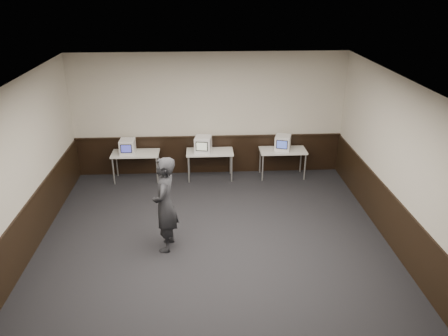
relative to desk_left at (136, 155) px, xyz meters
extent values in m
plane|color=black|center=(1.90, -3.60, -0.68)|extent=(8.00, 8.00, 0.00)
plane|color=white|center=(1.90, -3.60, 2.52)|extent=(8.00, 8.00, 0.00)
plane|color=beige|center=(1.90, 0.40, 0.92)|extent=(7.00, 0.00, 7.00)
plane|color=beige|center=(-1.60, -3.60, 0.92)|extent=(0.00, 8.00, 8.00)
plane|color=beige|center=(5.40, -3.60, 0.92)|extent=(0.00, 8.00, 8.00)
cube|color=black|center=(1.90, 0.38, -0.18)|extent=(6.98, 0.04, 1.00)
cube|color=black|center=(-1.58, -3.60, -0.18)|extent=(0.04, 7.98, 1.00)
cube|color=black|center=(5.38, -3.60, -0.18)|extent=(0.04, 7.98, 1.00)
cube|color=black|center=(1.90, 0.36, 0.34)|extent=(6.98, 0.06, 0.04)
cube|color=silver|center=(0.00, 0.00, 0.05)|extent=(1.20, 0.60, 0.04)
cylinder|color=#999999|center=(-0.55, -0.25, -0.32)|extent=(0.04, 0.04, 0.71)
cylinder|color=#999999|center=(0.55, -0.25, -0.32)|extent=(0.04, 0.04, 0.71)
cylinder|color=#999999|center=(-0.55, 0.25, -0.32)|extent=(0.04, 0.04, 0.71)
cylinder|color=#999999|center=(0.55, 0.25, -0.32)|extent=(0.04, 0.04, 0.71)
cube|color=silver|center=(1.90, 0.00, 0.05)|extent=(1.20, 0.60, 0.04)
cylinder|color=#999999|center=(1.35, -0.25, -0.32)|extent=(0.04, 0.04, 0.71)
cylinder|color=#999999|center=(2.45, -0.25, -0.32)|extent=(0.04, 0.04, 0.71)
cylinder|color=#999999|center=(1.35, 0.25, -0.32)|extent=(0.04, 0.04, 0.71)
cylinder|color=#999999|center=(2.45, 0.25, -0.32)|extent=(0.04, 0.04, 0.71)
cube|color=silver|center=(3.80, 0.00, 0.05)|extent=(1.20, 0.60, 0.04)
cylinder|color=#999999|center=(3.25, -0.25, -0.32)|extent=(0.04, 0.04, 0.71)
cylinder|color=#999999|center=(4.35, -0.25, -0.32)|extent=(0.04, 0.04, 0.71)
cylinder|color=#999999|center=(3.25, 0.25, -0.32)|extent=(0.04, 0.04, 0.71)
cylinder|color=#999999|center=(4.35, 0.25, -0.32)|extent=(0.04, 0.04, 0.71)
cube|color=white|center=(-0.18, -0.04, 0.26)|extent=(0.38, 0.39, 0.37)
cube|color=black|center=(-0.18, -0.23, 0.28)|extent=(0.28, 0.02, 0.22)
cube|color=#313392|center=(-0.18, -0.24, 0.28)|extent=(0.24, 0.01, 0.19)
cube|color=white|center=(1.73, -0.01, 0.27)|extent=(0.47, 0.49, 0.40)
cube|color=black|center=(1.70, -0.23, 0.29)|extent=(0.30, 0.07, 0.24)
cube|color=beige|center=(1.70, -0.24, 0.29)|extent=(0.26, 0.05, 0.20)
cube|color=white|center=(3.79, 0.02, 0.26)|extent=(0.49, 0.50, 0.38)
cube|color=black|center=(3.73, -0.17, 0.28)|extent=(0.28, 0.10, 0.23)
cube|color=#3B50B1|center=(3.73, -0.18, 0.28)|extent=(0.24, 0.08, 0.19)
imported|color=black|center=(0.99, -3.18, 0.27)|extent=(0.54, 0.74, 1.89)
camera|label=1|loc=(1.71, -10.45, 4.19)|focal=35.00mm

